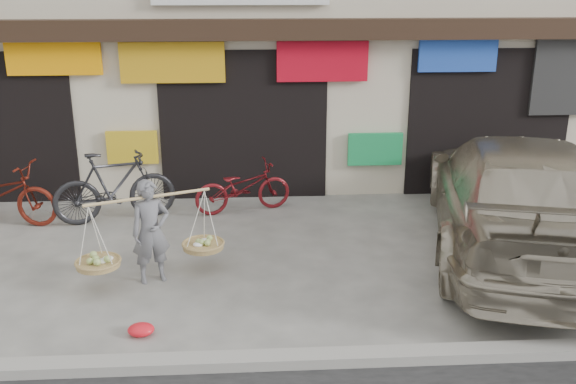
{
  "coord_description": "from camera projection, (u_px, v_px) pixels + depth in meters",
  "views": [
    {
      "loc": [
        0.12,
        -7.86,
        3.92
      ],
      "look_at": [
        0.64,
        0.9,
        0.95
      ],
      "focal_mm": 40.0,
      "sensor_mm": 36.0,
      "label": 1
    }
  ],
  "objects": [
    {
      "name": "red_bag",
      "position": [
        141.0,
        330.0,
        7.34
      ],
      "size": [
        0.31,
        0.25,
        0.14
      ],
      "primitive_type": "ellipsoid",
      "color": "red",
      "rests_on": "ground"
    },
    {
      "name": "kerb",
      "position": [
        244.0,
        361.0,
        6.77
      ],
      "size": [
        70.0,
        0.25,
        0.12
      ],
      "primitive_type": "cube",
      "color": "gray",
      "rests_on": "ground"
    },
    {
      "name": "street_vendor",
      "position": [
        151.0,
        236.0,
        8.49
      ],
      "size": [
        1.88,
        1.07,
        1.42
      ],
      "rotation": [
        0.0,
        0.0,
        0.37
      ],
      "color": "slate",
      "rests_on": "ground"
    },
    {
      "name": "bike_2",
      "position": [
        243.0,
        187.0,
        11.1
      ],
      "size": [
        1.78,
        1.03,
        0.89
      ],
      "primitive_type": "imported",
      "rotation": [
        0.0,
        0.0,
        1.85
      ],
      "color": "maroon",
      "rests_on": "ground"
    },
    {
      "name": "suv",
      "position": [
        518.0,
        194.0,
        9.44
      ],
      "size": [
        3.8,
        6.38,
        1.73
      ],
      "rotation": [
        0.0,
        0.0,
        2.9
      ],
      "color": "#A39983",
      "rests_on": "ground"
    },
    {
      "name": "bike_1",
      "position": [
        115.0,
        187.0,
        10.62
      ],
      "size": [
        2.08,
        1.09,
        1.2
      ],
      "primitive_type": "imported",
      "rotation": [
        0.0,
        0.0,
        1.85
      ],
      "color": "#232326",
      "rests_on": "ground"
    },
    {
      "name": "ground",
      "position": [
        245.0,
        281.0,
        8.68
      ],
      "size": [
        70.0,
        70.0,
        0.0
      ],
      "primitive_type": "plane",
      "color": "gray",
      "rests_on": "ground"
    }
  ]
}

